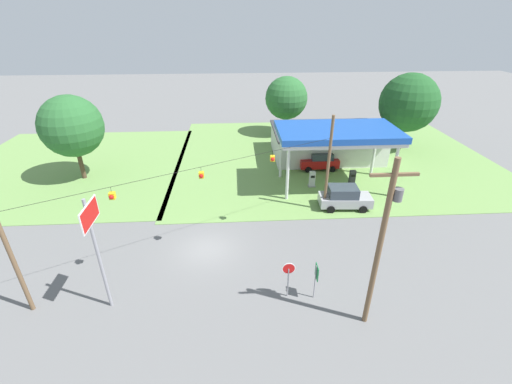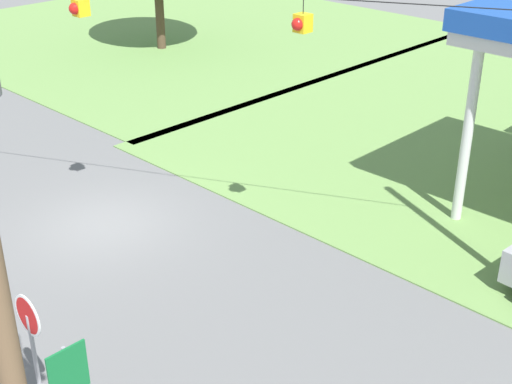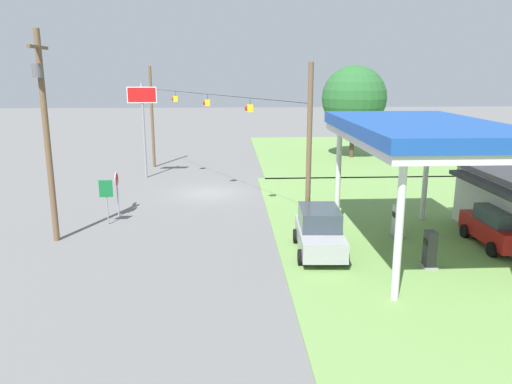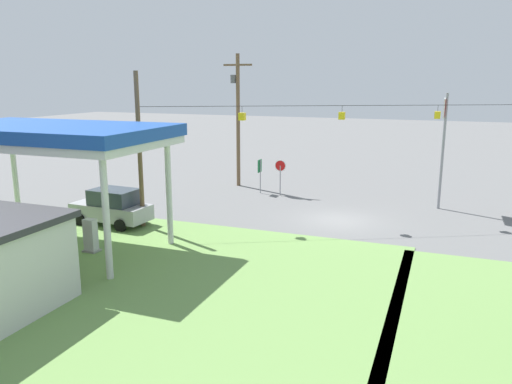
# 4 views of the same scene
# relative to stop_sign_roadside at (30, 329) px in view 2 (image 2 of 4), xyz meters

# --- Properties ---
(ground_plane) EXTENTS (160.00, 160.00, 0.00)m
(ground_plane) POSITION_rel_stop_sign_roadside_xyz_m (-5.10, 4.90, -1.81)
(ground_plane) COLOR slate
(grass_verge_opposite_corner) EXTENTS (24.00, 24.00, 0.04)m
(grass_verge_opposite_corner) POSITION_rel_stop_sign_roadside_xyz_m (-21.10, 20.90, -1.79)
(grass_verge_opposite_corner) COLOR #6B934C
(grass_verge_opposite_corner) RESTS_ON ground
(stop_sign_roadside) EXTENTS (0.80, 0.08, 2.50)m
(stop_sign_roadside) POSITION_rel_stop_sign_roadside_xyz_m (0.00, 0.00, 0.00)
(stop_sign_roadside) COLOR #99999E
(stop_sign_roadside) RESTS_ON ground
(route_sign) EXTENTS (0.10, 0.70, 2.40)m
(route_sign) POSITION_rel_stop_sign_roadside_xyz_m (1.59, -0.22, -0.10)
(route_sign) COLOR gray
(route_sign) RESTS_ON ground
(signal_span_gantry) EXTENTS (19.65, 10.24, 8.30)m
(signal_span_gantry) POSITION_rel_stop_sign_roadside_xyz_m (-5.10, 4.89, 2.65)
(signal_span_gantry) COLOR brown
(signal_span_gantry) RESTS_ON ground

